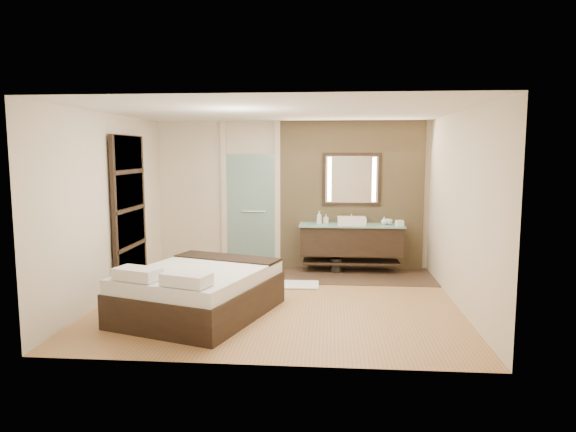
# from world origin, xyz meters

# --- Properties ---
(floor) EXTENTS (5.00, 5.00, 0.00)m
(floor) POSITION_xyz_m (0.00, 0.00, 0.00)
(floor) COLOR olive
(floor) RESTS_ON ground
(tile_strip) EXTENTS (3.80, 1.30, 0.01)m
(tile_strip) POSITION_xyz_m (0.60, 1.60, 0.01)
(tile_strip) COLOR #3E2E22
(tile_strip) RESTS_ON floor
(stone_wall) EXTENTS (2.60, 0.08, 2.70)m
(stone_wall) POSITION_xyz_m (1.10, 2.21, 1.35)
(stone_wall) COLOR #9D825A
(stone_wall) RESTS_ON floor
(vanity) EXTENTS (1.85, 0.55, 0.88)m
(vanity) POSITION_xyz_m (1.10, 1.92, 0.58)
(vanity) COLOR black
(vanity) RESTS_ON stone_wall
(mirror_unit) EXTENTS (1.06, 0.04, 0.96)m
(mirror_unit) POSITION_xyz_m (1.10, 2.16, 1.65)
(mirror_unit) COLOR black
(mirror_unit) RESTS_ON stone_wall
(frosted_door) EXTENTS (1.10, 0.12, 2.70)m
(frosted_door) POSITION_xyz_m (-0.75, 2.20, 1.14)
(frosted_door) COLOR silver
(frosted_door) RESTS_ON floor
(shoji_partition) EXTENTS (0.06, 1.20, 2.40)m
(shoji_partition) POSITION_xyz_m (-2.43, 0.60, 1.21)
(shoji_partition) COLOR black
(shoji_partition) RESTS_ON floor
(bed) EXTENTS (2.13, 2.39, 0.77)m
(bed) POSITION_xyz_m (-1.00, -0.71, 0.32)
(bed) COLOR black
(bed) RESTS_ON floor
(bath_mat) EXTENTS (0.73, 0.52, 0.02)m
(bath_mat) POSITION_xyz_m (0.18, 0.88, 0.02)
(bath_mat) COLOR white
(bath_mat) RESTS_ON floor
(waste_bin) EXTENTS (0.27, 0.27, 0.26)m
(waste_bin) POSITION_xyz_m (0.83, 1.85, 0.13)
(waste_bin) COLOR black
(waste_bin) RESTS_ON floor
(tissue_box) EXTENTS (0.15, 0.15, 0.10)m
(tissue_box) POSITION_xyz_m (1.92, 1.75, 0.92)
(tissue_box) COLOR silver
(tissue_box) RESTS_ON vanity
(soap_bottle_a) EXTENTS (0.12, 0.12, 0.24)m
(soap_bottle_a) POSITION_xyz_m (0.53, 1.85, 0.98)
(soap_bottle_a) COLOR silver
(soap_bottle_a) RESTS_ON vanity
(soap_bottle_b) EXTENTS (0.09, 0.09, 0.17)m
(soap_bottle_b) POSITION_xyz_m (0.64, 1.97, 0.95)
(soap_bottle_b) COLOR #B2B2B2
(soap_bottle_b) RESTS_ON vanity
(soap_bottle_c) EXTENTS (0.13, 0.13, 0.14)m
(soap_bottle_c) POSITION_xyz_m (1.67, 1.92, 0.93)
(soap_bottle_c) COLOR #BFF0E8
(soap_bottle_c) RESTS_ON vanity
(cup) EXTENTS (0.16, 0.16, 0.10)m
(cup) POSITION_xyz_m (1.76, 1.96, 0.91)
(cup) COLOR white
(cup) RESTS_ON vanity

